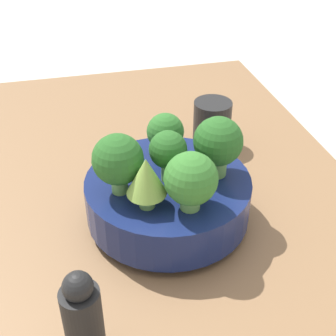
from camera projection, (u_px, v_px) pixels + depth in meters
name	position (u px, v px, depth m)	size (l,w,h in m)	color
ground_plane	(152.00, 238.00, 0.74)	(6.00, 6.00, 0.00)	beige
table	(152.00, 226.00, 0.73)	(1.11, 0.71, 0.05)	olive
bowl	(168.00, 198.00, 0.68)	(0.24, 0.24, 0.08)	navy
broccoli_floret_center	(168.00, 151.00, 0.63)	(0.05, 0.05, 0.08)	#609347
broccoli_floret_right	(165.00, 133.00, 0.69)	(0.06, 0.06, 0.07)	#609347
broccoli_floret_back	(118.00, 160.00, 0.61)	(0.07, 0.07, 0.09)	#6BA34C
broccoli_floret_left	(191.00, 180.00, 0.58)	(0.07, 0.07, 0.08)	#6BA34C
broccoli_floret_front	(218.00, 143.00, 0.64)	(0.07, 0.07, 0.09)	#609347
romanesco_piece_far	(146.00, 178.00, 0.59)	(0.05, 0.05, 0.07)	#609347
cup	(212.00, 123.00, 0.86)	(0.07, 0.07, 0.09)	black
pepper_mill	(84.00, 324.00, 0.47)	(0.04, 0.04, 0.14)	black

